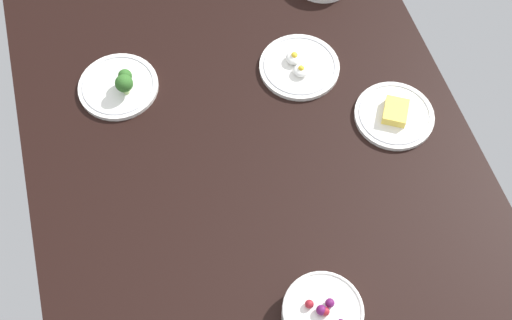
# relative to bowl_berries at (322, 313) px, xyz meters

# --- Properties ---
(dining_table) EXTENTS (1.44, 1.10, 0.04)m
(dining_table) POSITION_rel_bowl_berries_xyz_m (0.40, 0.03, -0.05)
(dining_table) COLOR black
(dining_table) RESTS_ON ground
(bowl_berries) EXTENTS (0.17, 0.17, 0.07)m
(bowl_berries) POSITION_rel_bowl_berries_xyz_m (0.00, 0.00, 0.00)
(bowl_berries) COLOR white
(bowl_berries) RESTS_ON dining_table
(plate_broccoli) EXTENTS (0.21, 0.21, 0.07)m
(plate_broccoli) POSITION_rel_bowl_berries_xyz_m (0.71, 0.31, -0.02)
(plate_broccoli) COLOR white
(plate_broccoli) RESTS_ON dining_table
(plate_cheese) EXTENTS (0.20, 0.20, 0.04)m
(plate_cheese) POSITION_rel_bowl_berries_xyz_m (0.44, -0.34, -0.02)
(plate_cheese) COLOR white
(plate_cheese) RESTS_ON dining_table
(plate_eggs) EXTENTS (0.21, 0.21, 0.04)m
(plate_eggs) POSITION_rel_bowl_berries_xyz_m (0.65, -0.16, -0.02)
(plate_eggs) COLOR white
(plate_eggs) RESTS_ON dining_table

